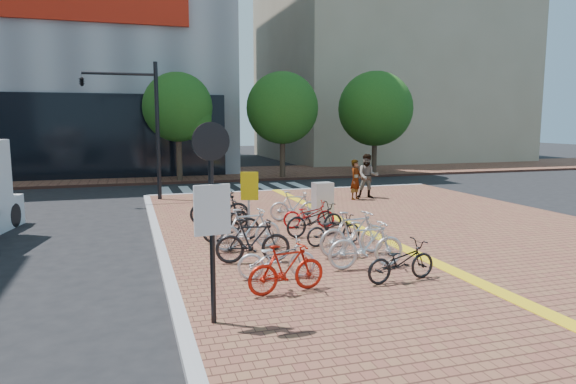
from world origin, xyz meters
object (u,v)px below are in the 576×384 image
object	(u,v)px
bike_13	(294,206)
bike_10	(334,230)
bike_12	(309,215)
pedestrian_b	(368,176)
bike_1	(277,258)
notice_sign	(212,199)
bike_2	(253,241)
utility_box	(323,203)
bike_5	(223,216)
yellow_sign	(249,192)
pedestrian_a	(356,180)
bike_11	(315,219)
bike_3	(247,229)
traffic_light_pole	(123,105)
bike_0	(287,268)
bike_6	(220,208)
bike_7	(401,261)
bike_8	(366,245)
bike_4	(231,224)
bike_9	(353,233)

from	to	relation	value
bike_13	bike_10	bearing A→B (deg)	-172.35
bike_12	pedestrian_b	world-z (taller)	pedestrian_b
bike_1	bike_10	distance (m)	3.27
bike_12	notice_sign	size ratio (longest dim) A/B	0.49
bike_2	utility_box	world-z (taller)	utility_box
bike_1	bike_5	xyz separation A→B (m)	(-0.25, 4.87, 0.06)
yellow_sign	notice_sign	distance (m)	6.46
pedestrian_a	pedestrian_b	xyz separation A→B (m)	(0.69, 0.27, 0.10)
bike_2	bike_12	bearing A→B (deg)	-29.41
bike_11	bike_13	bearing A→B (deg)	-12.50
bike_3	traffic_light_pole	xyz separation A→B (m)	(-2.91, 9.60, 3.38)
bike_1	bike_3	bearing A→B (deg)	8.37
bike_10	traffic_light_pole	bearing A→B (deg)	21.78
bike_0	bike_2	size ratio (longest dim) A/B	0.91
bike_3	utility_box	size ratio (longest dim) A/B	1.36
bike_6	pedestrian_a	world-z (taller)	pedestrian_a
bike_5	bike_7	world-z (taller)	bike_5
bike_1	traffic_light_pole	world-z (taller)	traffic_light_pole
traffic_light_pole	bike_8	bearing A→B (deg)	-67.12
bike_6	bike_10	bearing A→B (deg)	-134.89
bike_12	bike_13	bearing A→B (deg)	12.20
bike_8	bike_12	size ratio (longest dim) A/B	1.13
bike_1	bike_8	xyz separation A→B (m)	(2.11, 0.11, 0.11)
pedestrian_b	bike_4	bearing A→B (deg)	-117.56
pedestrian_a	pedestrian_b	bearing A→B (deg)	-14.50
bike_10	notice_sign	size ratio (longest dim) A/B	0.49
bike_12	utility_box	bearing A→B (deg)	-39.35
bike_10	pedestrian_b	bearing A→B (deg)	-38.25
bike_4	utility_box	xyz separation A→B (m)	(3.31, 1.68, 0.17)
bike_2	bike_11	bearing A→B (deg)	-38.10
utility_box	bike_10	bearing A→B (deg)	-105.46
bike_6	notice_sign	size ratio (longest dim) A/B	0.57
bike_0	bike_13	xyz separation A→B (m)	(2.39, 6.81, 0.02)
bike_9	bike_1	bearing A→B (deg)	111.75
bike_12	bike_1	bearing A→B (deg)	162.12
pedestrian_b	bike_9	bearing A→B (deg)	-96.91
bike_0	bike_3	bearing A→B (deg)	-8.50
bike_0	bike_12	world-z (taller)	bike_0
bike_8	bike_11	xyz separation A→B (m)	(0.07, 3.46, -0.07)
yellow_sign	traffic_light_pole	world-z (taller)	traffic_light_pole
bike_4	bike_6	bearing A→B (deg)	-7.45
bike_6	bike_8	distance (m)	6.20
bike_5	bike_11	xyz separation A→B (m)	(2.43, -1.29, -0.01)
bike_2	pedestrian_b	world-z (taller)	pedestrian_b
bike_5	notice_sign	world-z (taller)	notice_sign
bike_8	bike_12	bearing A→B (deg)	-1.33
bike_7	pedestrian_a	world-z (taller)	pedestrian_a
bike_8	yellow_sign	distance (m)	4.38
bike_8	bike_11	world-z (taller)	bike_8
bike_3	bike_11	xyz separation A→B (m)	(2.22, 1.05, -0.07)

